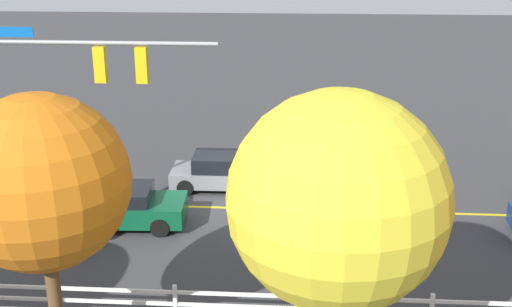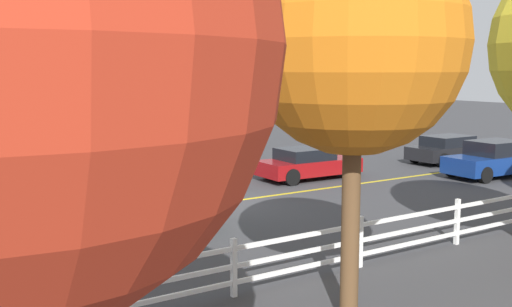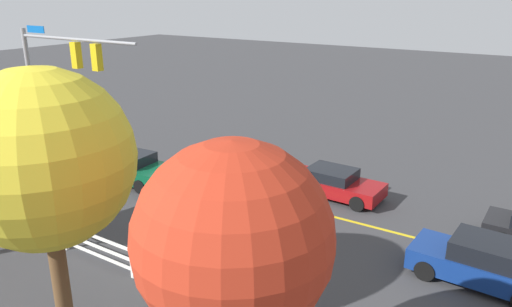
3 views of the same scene
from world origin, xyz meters
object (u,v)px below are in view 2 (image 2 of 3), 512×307
at_px(car_3, 175,176).
at_px(pedestrian, 132,217).
at_px(car_0, 308,164).
at_px(tree_0, 354,43).
at_px(car_1, 493,159).
at_px(car_4, 450,149).
at_px(car_2, 129,206).

distance_m(car_3, pedestrian, 6.98).
relative_size(car_0, car_3, 1.04).
height_order(pedestrian, tree_0, tree_0).
height_order(car_1, pedestrian, pedestrian).
height_order(car_0, car_3, car_3).
relative_size(car_0, car_1, 1.01).
bearing_deg(tree_0, car_0, -125.27).
height_order(car_4, pedestrian, pedestrian).
bearing_deg(car_3, pedestrian, -125.02).
relative_size(car_0, car_2, 0.87).
height_order(car_0, pedestrian, pedestrian).
xyz_separation_m(car_1, tree_0, (14.62, 7.70, 4.05)).
bearing_deg(tree_0, car_2, -84.02).
bearing_deg(car_3, car_1, -17.75).
distance_m(car_2, tree_0, 8.91).
height_order(car_2, car_3, car_3).
height_order(car_2, car_4, car_2).
height_order(car_4, tree_0, tree_0).
bearing_deg(car_0, car_1, -28.07).
distance_m(car_1, car_3, 12.89).
distance_m(car_1, pedestrian, 16.37).
height_order(car_1, car_2, car_1).
bearing_deg(car_1, car_3, -14.15).
xyz_separation_m(car_3, pedestrian, (3.92, 5.77, 0.26)).
bearing_deg(car_2, tree_0, 93.08).
relative_size(car_0, car_4, 0.96).
xyz_separation_m(car_0, tree_0, (8.08, 11.43, 4.15)).
relative_size(car_1, pedestrian, 2.43).
bearing_deg(pedestrian, car_0, -83.64).
relative_size(car_1, car_4, 0.95).
bearing_deg(car_4, pedestrian, -162.39).
xyz_separation_m(car_3, car_4, (-13.98, 0.24, -0.04)).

